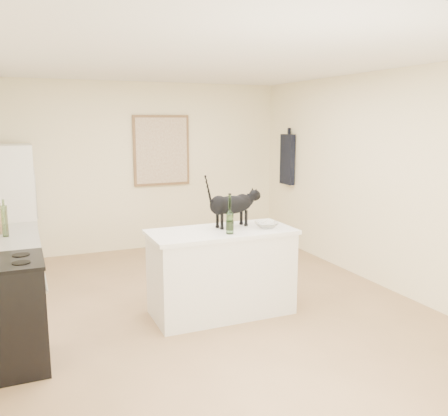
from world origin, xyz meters
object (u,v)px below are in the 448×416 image
wine_bottle (230,216)px  glass_bowl (266,225)px  fridge (9,208)px  stove (7,317)px  black_cat (231,207)px

wine_bottle → glass_bowl: bearing=10.9°
fridge → glass_bowl: size_ratio=6.77×
fridge → glass_bowl: (2.52, -2.64, 0.08)m
fridge → wine_bottle: size_ratio=4.76×
wine_bottle → glass_bowl: size_ratio=1.42×
stove → black_cat: black_cat is taller
wine_bottle → glass_bowl: wine_bottle is taller
stove → wine_bottle: size_ratio=2.52×
black_cat → wine_bottle: size_ratio=1.70×
glass_bowl → wine_bottle: bearing=-169.1°
wine_bottle → stove: bearing=-173.9°
black_cat → wine_bottle: 0.31m
glass_bowl → stove: bearing=-173.0°
stove → wine_bottle: wine_bottle is taller
stove → fridge: size_ratio=0.53×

